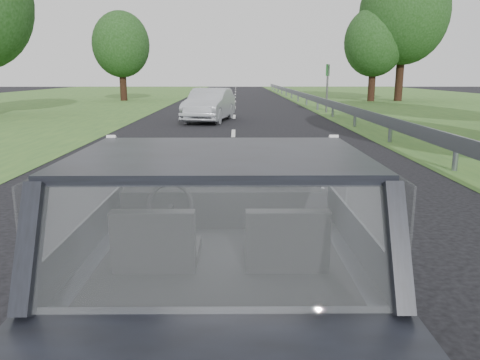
{
  "coord_description": "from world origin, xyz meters",
  "views": [
    {
      "loc": [
        0.1,
        -3.04,
        1.88
      ],
      "look_at": [
        0.12,
        0.53,
        1.07
      ],
      "focal_mm": 35.0,
      "sensor_mm": 36.0,
      "label": 1
    }
  ],
  "objects_px": {
    "other_car": "(210,105)",
    "highway_sign": "(327,89)",
    "subject_car": "(223,245)",
    "cat": "(262,176)"
  },
  "relations": [
    {
      "from": "cat",
      "to": "highway_sign",
      "type": "xyz_separation_m",
      "value": [
        4.28,
        19.73,
        0.1
      ]
    },
    {
      "from": "cat",
      "to": "other_car",
      "type": "height_order",
      "value": "other_car"
    },
    {
      "from": "subject_car",
      "to": "cat",
      "type": "xyz_separation_m",
      "value": [
        0.3,
        0.64,
        0.35
      ]
    },
    {
      "from": "subject_car",
      "to": "cat",
      "type": "relative_size",
      "value": 7.64
    },
    {
      "from": "cat",
      "to": "other_car",
      "type": "bearing_deg",
      "value": 100.12
    },
    {
      "from": "cat",
      "to": "other_car",
      "type": "relative_size",
      "value": 0.13
    },
    {
      "from": "highway_sign",
      "to": "subject_car",
      "type": "bearing_deg",
      "value": -83.43
    },
    {
      "from": "subject_car",
      "to": "highway_sign",
      "type": "relative_size",
      "value": 1.71
    },
    {
      "from": "other_car",
      "to": "highway_sign",
      "type": "height_order",
      "value": "highway_sign"
    },
    {
      "from": "subject_car",
      "to": "highway_sign",
      "type": "height_order",
      "value": "highway_sign"
    }
  ]
}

